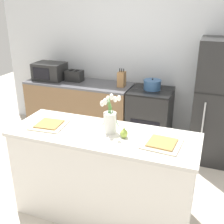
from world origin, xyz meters
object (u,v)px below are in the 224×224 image
Objects in this scene: flower_vase at (110,119)px; pear_figurine at (124,133)px; stove_range at (150,119)px; refrigerator at (221,103)px; microwave at (50,71)px; knife_block at (122,79)px; plate_setting_right at (162,143)px; plate_setting_left at (49,125)px; cooking_pot at (152,85)px; toaster at (74,76)px.

pear_figurine is (0.16, -0.06, -0.09)m from flower_vase.
flower_vase is 3.50× the size of pear_figurine.
refrigerator is at bearing 0.04° from stove_range.
refrigerator is 4.16× the size of flower_vase.
pear_figurine is at bearing -42.17° from microwave.
knife_block is (-0.57, 1.64, 0.03)m from pear_figurine.
plate_setting_right is 2.69m from microwave.
refrigerator reaches higher than plate_setting_left.
microwave is (-1.79, 1.62, 0.05)m from pear_figurine.
flower_vase is (-0.04, -1.56, 0.63)m from stove_range.
refrigerator is 1.83m from pear_figurine.
microwave is at bearing -179.98° from stove_range.
cooking_pot is 0.94× the size of knife_block.
microwave reaches higher than pear_figurine.
plate_setting_left is 1.79m from cooking_pot.
cooking_pot reaches higher than stove_range.
pear_figurine is 0.33× the size of plate_setting_left.
toaster is 1.04× the size of knife_block.
microwave is at bearing 121.67° from plate_setting_left.
plate_setting_right is 1.36× the size of cooking_pot.
microwave is at bearing -179.97° from refrigerator.
plate_setting_right is 1.24× the size of toaster.
knife_block is (-0.46, 0.03, 0.57)m from stove_range.
toaster reaches higher than pear_figurine.
stove_range is 0.54× the size of refrigerator.
refrigerator is 5.97× the size of toaster.
refrigerator is 6.55× the size of cooking_pot.
cooking_pot is at bearing 88.37° from flower_vase.
cooking_pot is (0.00, 0.04, 0.52)m from stove_range.
plate_setting_right is at bearing -1.50° from pear_figurine.
plate_setting_left is (-1.62, -1.63, 0.12)m from refrigerator.
toaster is at bearing 127.01° from flower_vase.
microwave reaches higher than stove_range.
toaster is 0.80m from knife_block.
microwave is at bearing 142.73° from plate_setting_right.
plate_setting_left is 1.28× the size of knife_block.
microwave is (-1.67, -0.00, 0.59)m from stove_range.
plate_setting_right is at bearing -37.27° from microwave.
flower_vase is 0.84× the size of microwave.
microwave is at bearing 137.83° from pear_figurine.
toaster reaches higher than plate_setting_left.
stove_range is at bearing 0.02° from microwave.
stove_range is 1.68m from flower_vase.
cooking_pot is (0.05, 1.59, -0.10)m from flower_vase.
stove_range is 1.77m from microwave.
microwave reaches higher than cooking_pot.
stove_range is 1.71m from pear_figurine.
refrigerator is 2.63m from microwave.
knife_block is at bearing 104.71° from flower_vase.
plate_setting_right is 1.90m from knife_block.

